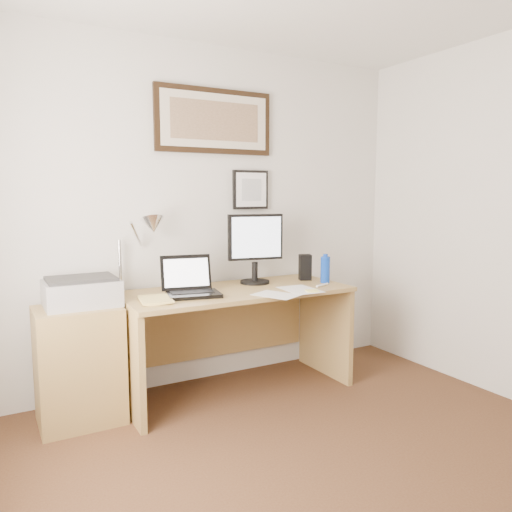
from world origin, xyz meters
TOP-DOWN VIEW (x-y plane):
  - wall_back at (0.00, 2.00)m, footprint 3.50×0.02m
  - side_cabinet at (-0.92, 1.68)m, footprint 0.50×0.40m
  - water_bottle at (0.86, 1.54)m, footprint 0.07×0.07m
  - bottle_cap at (0.86, 1.54)m, footprint 0.04×0.04m
  - speaker at (0.79, 1.71)m, footprint 0.11×0.10m
  - paper_sheet_a at (0.29, 1.33)m, footprint 0.31×0.35m
  - paper_sheet_b at (0.53, 1.39)m, footprint 0.24×0.33m
  - sticky_pad at (0.56, 1.29)m, footprint 0.11×0.11m
  - marker_pen at (0.75, 1.43)m, footprint 0.14×0.06m
  - book at (-0.57, 1.54)m, footprint 0.23×0.29m
  - desk at (0.15, 1.72)m, footprint 1.60×0.70m
  - laptop at (-0.20, 1.60)m, footprint 0.38×0.35m
  - lcd_monitor at (0.38, 1.77)m, footprint 0.42×0.22m
  - printer at (-0.88, 1.72)m, footprint 0.44×0.34m
  - desk_lamp at (-0.41, 1.81)m, footprint 0.29×0.27m
  - picture_large at (0.15, 1.97)m, footprint 0.92×0.04m
  - picture_small at (0.45, 1.97)m, footprint 0.30×0.03m

SIDE VIEW (x-z plane):
  - side_cabinet at x=-0.92m, z-range 0.00..0.73m
  - desk at x=0.15m, z-range 0.14..0.89m
  - paper_sheet_a at x=0.29m, z-range 0.75..0.75m
  - paper_sheet_b at x=0.53m, z-range 0.75..0.75m
  - sticky_pad at x=0.56m, z-range 0.75..0.76m
  - marker_pen at x=0.75m, z-range 0.75..0.77m
  - book at x=-0.57m, z-range 0.75..0.77m
  - laptop at x=-0.20m, z-range 0.68..0.94m
  - printer at x=-0.88m, z-range 0.73..0.91m
  - water_bottle at x=0.86m, z-range 0.75..0.95m
  - speaker at x=0.79m, z-range 0.75..0.95m
  - bottle_cap at x=0.86m, z-range 0.95..0.97m
  - lcd_monitor at x=0.38m, z-range 0.78..1.30m
  - desk_lamp at x=-0.41m, z-range 0.92..1.45m
  - wall_back at x=0.00m, z-range 0.00..2.50m
  - picture_small at x=0.45m, z-range 1.30..1.60m
  - picture_large at x=0.15m, z-range 1.72..2.19m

